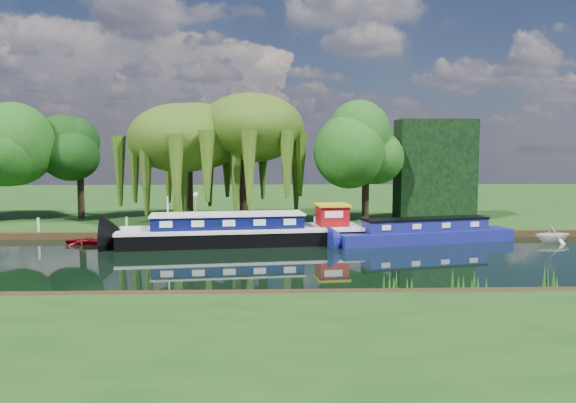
{
  "coord_description": "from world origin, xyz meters",
  "views": [
    {
      "loc": [
        5.78,
        -30.24,
        6.11
      ],
      "look_at": [
        7.01,
        5.24,
        2.8
      ],
      "focal_mm": 35.0,
      "sensor_mm": 36.0,
      "label": 1
    }
  ],
  "objects_px": {
    "narrowboat": "(426,233)",
    "red_dinghy": "(89,244)",
    "white_cruiser": "(553,242)",
    "dutch_barge": "(243,231)"
  },
  "relations": [
    {
      "from": "dutch_barge",
      "to": "white_cruiser",
      "type": "relative_size",
      "value": 6.55
    },
    {
      "from": "dutch_barge",
      "to": "narrowboat",
      "type": "relative_size",
      "value": 1.3
    },
    {
      "from": "narrowboat",
      "to": "dutch_barge",
      "type": "bearing_deg",
      "value": 167.81
    },
    {
      "from": "narrowboat",
      "to": "white_cruiser",
      "type": "distance_m",
      "value": 8.49
    },
    {
      "from": "dutch_barge",
      "to": "red_dinghy",
      "type": "bearing_deg",
      "value": 171.41
    },
    {
      "from": "dutch_barge",
      "to": "white_cruiser",
      "type": "xyz_separation_m",
      "value": [
        20.41,
        0.03,
        -0.81
      ]
    },
    {
      "from": "red_dinghy",
      "to": "dutch_barge",
      "type": "bearing_deg",
      "value": -85.63
    },
    {
      "from": "white_cruiser",
      "to": "narrowboat",
      "type": "bearing_deg",
      "value": 84.73
    },
    {
      "from": "narrowboat",
      "to": "red_dinghy",
      "type": "distance_m",
      "value": 21.96
    },
    {
      "from": "dutch_barge",
      "to": "white_cruiser",
      "type": "bearing_deg",
      "value": -6.77
    }
  ]
}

